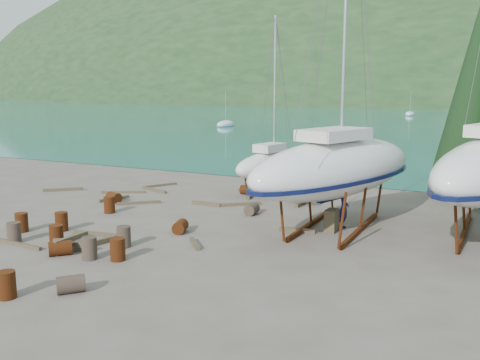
% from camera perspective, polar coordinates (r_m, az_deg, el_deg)
% --- Properties ---
extents(ground, '(600.00, 600.00, 0.00)m').
position_cam_1_polar(ground, '(24.61, -6.00, -5.67)').
color(ground, '#584F46').
rests_on(ground, ground).
extents(far_house_left, '(6.60, 5.60, 5.60)m').
position_cam_1_polar(far_house_left, '(222.24, 7.62, 8.83)').
color(far_house_left, beige).
rests_on(far_house_left, ground).
extents(far_house_center, '(6.60, 5.60, 5.60)m').
position_cam_1_polar(far_house_center, '(212.51, 17.97, 8.40)').
color(far_house_center, beige).
rests_on(far_house_center, ground).
extents(cypress_back_left, '(4.14, 4.14, 11.50)m').
position_cam_1_polar(cypress_back_left, '(33.97, 23.84, 9.19)').
color(cypress_back_left, black).
rests_on(cypress_back_left, ground).
extents(moored_boat_left, '(2.00, 5.00, 6.05)m').
position_cam_1_polar(moored_boat_left, '(90.90, -1.54, 5.96)').
color(moored_boat_left, white).
rests_on(moored_boat_left, ground).
extents(moored_boat_far, '(2.00, 5.00, 6.05)m').
position_cam_1_polar(moored_boat_far, '(131.73, 17.65, 6.71)').
color(moored_boat_far, white).
rests_on(moored_boat_far, ground).
extents(large_sailboat_near, '(6.76, 12.06, 18.24)m').
position_cam_1_polar(large_sailboat_near, '(25.05, 10.28, 1.37)').
color(large_sailboat_near, white).
rests_on(large_sailboat_near, ground).
extents(small_sailboat_shore, '(3.54, 7.09, 10.87)m').
position_cam_1_polar(small_sailboat_shore, '(33.72, 3.40, 1.71)').
color(small_sailboat_shore, white).
rests_on(small_sailboat_shore, ground).
extents(worker, '(0.62, 0.80, 1.96)m').
position_cam_1_polar(worker, '(25.51, 11.00, -2.97)').
color(worker, '#11164D').
rests_on(worker, ground).
extents(drum_1, '(1.01, 1.04, 0.58)m').
position_cam_1_polar(drum_1, '(18.42, -17.59, -10.55)').
color(drum_1, '#2D2823').
rests_on(drum_1, ground).
extents(drum_2, '(1.01, 0.81, 0.58)m').
position_cam_1_polar(drum_2, '(31.73, -13.30, -1.82)').
color(drum_2, '#5F2910').
rests_on(drum_2, ground).
extents(drum_3, '(0.58, 0.58, 0.88)m').
position_cam_1_polar(drum_3, '(18.63, -23.64, -10.20)').
color(drum_3, '#5F2910').
rests_on(drum_3, ground).
extents(drum_4, '(0.89, 0.59, 0.58)m').
position_cam_1_polar(drum_4, '(33.11, 0.83, -1.07)').
color(drum_4, '#5F2910').
rests_on(drum_4, ground).
extents(drum_5, '(0.58, 0.58, 0.88)m').
position_cam_1_polar(drum_5, '(22.85, -12.28, -5.92)').
color(drum_5, '#2D2823').
rests_on(drum_5, ground).
extents(drum_6, '(0.82, 1.02, 0.58)m').
position_cam_1_polar(drum_6, '(24.64, -6.39, -4.96)').
color(drum_6, '#5F2910').
rests_on(drum_6, ground).
extents(drum_7, '(0.58, 0.58, 0.88)m').
position_cam_1_polar(drum_7, '(21.17, -12.91, -7.22)').
color(drum_7, '#5F2910').
rests_on(drum_7, ground).
extents(drum_8, '(0.58, 0.58, 0.88)m').
position_cam_1_polar(drum_8, '(29.09, -13.75, -2.58)').
color(drum_8, '#5F2910').
rests_on(drum_8, ground).
extents(drum_10, '(0.58, 0.58, 0.88)m').
position_cam_1_polar(drum_10, '(23.81, -19.00, -5.60)').
color(drum_10, '#5F2910').
rests_on(drum_10, ground).
extents(drum_11, '(0.65, 0.92, 0.58)m').
position_cam_1_polar(drum_11, '(27.95, 1.28, -3.12)').
color(drum_11, '#2D2823').
rests_on(drum_11, ground).
extents(drum_12, '(1.02, 1.04, 0.58)m').
position_cam_1_polar(drum_12, '(22.44, -18.62, -6.91)').
color(drum_12, '#5F2910').
rests_on(drum_12, ground).
extents(drum_13, '(0.58, 0.58, 0.88)m').
position_cam_1_polar(drum_13, '(26.59, -22.27, -4.21)').
color(drum_13, '#5F2910').
rests_on(drum_13, ground).
extents(drum_14, '(0.58, 0.58, 0.88)m').
position_cam_1_polar(drum_14, '(26.13, -18.49, -4.22)').
color(drum_14, '#5F2910').
rests_on(drum_14, ground).
extents(drum_16, '(0.58, 0.58, 0.88)m').
position_cam_1_polar(drum_16, '(24.90, -22.96, -5.19)').
color(drum_16, '#2D2823').
rests_on(drum_16, ground).
extents(drum_17, '(0.58, 0.58, 0.88)m').
position_cam_1_polar(drum_17, '(21.57, -15.77, -7.03)').
color(drum_17, '#2D2823').
rests_on(drum_17, ground).
extents(timber_0, '(1.30, 2.26, 0.14)m').
position_cam_1_polar(timber_0, '(36.30, -8.54, -0.56)').
color(timber_0, brown).
rests_on(timber_0, ground).
extents(timber_1, '(1.67, 0.47, 0.19)m').
position_cam_1_polar(timber_1, '(24.74, 6.12, -5.36)').
color(timber_1, brown).
rests_on(timber_1, ground).
extents(timber_2, '(1.95, 1.80, 0.19)m').
position_cam_1_polar(timber_2, '(36.14, -18.34, -0.97)').
color(timber_2, brown).
rests_on(timber_2, ground).
extents(timber_3, '(3.28, 0.35, 0.15)m').
position_cam_1_polar(timber_3, '(24.63, -22.96, -6.22)').
color(timber_3, brown).
rests_on(timber_3, ground).
extents(timber_4, '(0.82, 1.94, 0.17)m').
position_cam_1_polar(timber_4, '(32.39, -13.28, -1.95)').
color(timber_4, brown).
rests_on(timber_4, ground).
extents(timber_5, '(2.33, 0.53, 0.16)m').
position_cam_1_polar(timber_5, '(24.93, -15.10, -5.57)').
color(timber_5, brown).
rests_on(timber_5, ground).
extents(timber_6, '(0.76, 2.09, 0.19)m').
position_cam_1_polar(timber_6, '(32.59, 1.17, -1.60)').
color(timber_6, brown).
rests_on(timber_6, ground).
extents(timber_7, '(1.13, 1.22, 0.17)m').
position_cam_1_polar(timber_7, '(22.70, -4.85, -6.76)').
color(timber_7, brown).
rests_on(timber_7, ground).
extents(timber_8, '(1.83, 0.21, 0.19)m').
position_cam_1_polar(timber_8, '(30.20, -3.62, -2.54)').
color(timber_8, brown).
rests_on(timber_8, ground).
extents(timber_9, '(2.34, 0.86, 0.15)m').
position_cam_1_polar(timber_9, '(33.52, 1.34, -1.31)').
color(timber_9, brown).
rests_on(timber_9, ground).
extents(timber_10, '(1.89, 1.66, 0.16)m').
position_cam_1_polar(timber_10, '(30.08, 0.03, -2.59)').
color(timber_10, brown).
rests_on(timber_10, ground).
extents(timber_11, '(1.93, 1.77, 0.15)m').
position_cam_1_polar(timber_11, '(31.00, -10.71, -2.40)').
color(timber_11, brown).
rests_on(timber_11, ground).
extents(timber_15, '(2.48, 1.47, 0.15)m').
position_cam_1_polar(timber_15, '(34.31, -12.32, -1.28)').
color(timber_15, brown).
rests_on(timber_15, ground).
extents(timber_16, '(0.75, 2.67, 0.23)m').
position_cam_1_polar(timber_16, '(23.30, -15.52, -6.59)').
color(timber_16, brown).
rests_on(timber_16, ground).
extents(timber_17, '(2.38, 0.92, 0.16)m').
position_cam_1_polar(timber_17, '(34.68, -9.16, -1.05)').
color(timber_17, brown).
rests_on(timber_17, ground).
extents(timber_pile_fore, '(1.80, 1.80, 0.60)m').
position_cam_1_polar(timber_pile_fore, '(22.97, -17.57, -6.45)').
color(timber_pile_fore, brown).
rests_on(timber_pile_fore, ground).
extents(timber_pile_aft, '(1.80, 1.80, 0.60)m').
position_cam_1_polar(timber_pile_aft, '(30.45, 6.63, -2.08)').
color(timber_pile_aft, brown).
rests_on(timber_pile_aft, ground).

